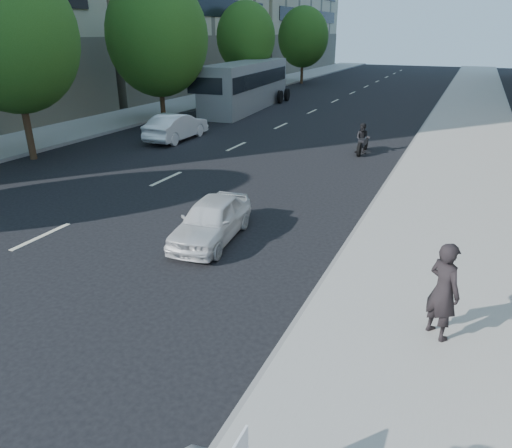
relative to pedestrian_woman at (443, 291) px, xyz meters
The scene contains 12 objects.
ground 4.41m from the pedestrian_woman, 157.24° to the right, with size 160.00×160.00×0.00m, color black.
near_sidewalk 18.37m from the pedestrian_woman, 89.83° to the left, with size 5.00×120.00×0.15m, color #9D9B93.
far_sidewalk 27.67m from the pedestrian_woman, 138.44° to the left, with size 4.50×120.00×0.15m, color #9D9B93.
tree_far_b 19.18m from the pedestrian_woman, 160.22° to the left, with size 5.40×5.40×8.24m.
tree_far_c 24.37m from the pedestrian_woman, 137.19° to the left, with size 6.00×6.00×8.47m.
tree_far_d 33.60m from the pedestrian_woman, 121.90° to the left, with size 4.80×4.80×7.65m.
tree_far_e 46.02m from the pedestrian_woman, 112.62° to the left, with size 5.40×5.40×7.89m.
pedestrian_woman is the anchor object (origin of this frame).
white_sedan_near 6.41m from the pedestrian_woman, 159.90° to the left, with size 1.37×3.42×1.16m, color silver.
white_sedan_mid 18.74m from the pedestrian_woman, 138.41° to the left, with size 1.47×4.21×1.39m, color white.
motorcycle 14.32m from the pedestrian_woman, 108.02° to the left, with size 0.72×2.04×1.42m.
bus 28.23m from the pedestrian_woman, 122.91° to the left, with size 3.69×12.26×3.30m.
Camera 1 is at (3.86, -6.04, 5.29)m, focal length 32.00 mm.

